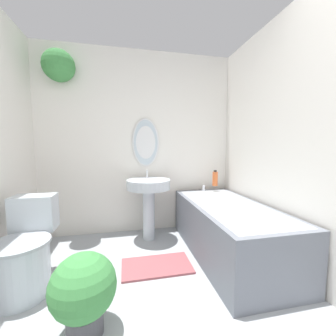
{
  "coord_description": "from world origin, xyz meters",
  "views": [
    {
      "loc": [
        -0.19,
        -0.34,
        1.14
      ],
      "look_at": [
        0.2,
        1.51,
        0.95
      ],
      "focal_mm": 22.0,
      "sensor_mm": 36.0,
      "label": 1
    }
  ],
  "objects_px": {
    "bathtub": "(228,228)",
    "shampoo_bottle": "(215,178)",
    "toilet": "(24,254)",
    "pedestal_sink": "(149,193)",
    "potted_plant": "(84,290)"
  },
  "relations": [
    {
      "from": "bathtub",
      "to": "potted_plant",
      "type": "distance_m",
      "value": 1.49
    },
    {
      "from": "pedestal_sink",
      "to": "shampoo_bottle",
      "type": "height_order",
      "value": "pedestal_sink"
    },
    {
      "from": "shampoo_bottle",
      "to": "potted_plant",
      "type": "bearing_deg",
      "value": -137.3
    },
    {
      "from": "toilet",
      "to": "bathtub",
      "type": "distance_m",
      "value": 1.86
    },
    {
      "from": "bathtub",
      "to": "shampoo_bottle",
      "type": "xyz_separation_m",
      "value": [
        0.14,
        0.64,
        0.44
      ]
    },
    {
      "from": "bathtub",
      "to": "shampoo_bottle",
      "type": "relative_size",
      "value": 7.46
    },
    {
      "from": "bathtub",
      "to": "toilet",
      "type": "bearing_deg",
      "value": -174.28
    },
    {
      "from": "pedestal_sink",
      "to": "shampoo_bottle",
      "type": "xyz_separation_m",
      "value": [
        0.92,
        0.1,
        0.14
      ]
    },
    {
      "from": "toilet",
      "to": "pedestal_sink",
      "type": "relative_size",
      "value": 0.85
    },
    {
      "from": "toilet",
      "to": "shampoo_bottle",
      "type": "relative_size",
      "value": 3.38
    },
    {
      "from": "shampoo_bottle",
      "to": "pedestal_sink",
      "type": "bearing_deg",
      "value": -173.59
    },
    {
      "from": "bathtub",
      "to": "shampoo_bottle",
      "type": "height_order",
      "value": "shampoo_bottle"
    },
    {
      "from": "bathtub",
      "to": "potted_plant",
      "type": "bearing_deg",
      "value": -151.84
    },
    {
      "from": "potted_plant",
      "to": "shampoo_bottle",
      "type": "bearing_deg",
      "value": 42.7
    },
    {
      "from": "toilet",
      "to": "shampoo_bottle",
      "type": "distance_m",
      "value": 2.2
    }
  ]
}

